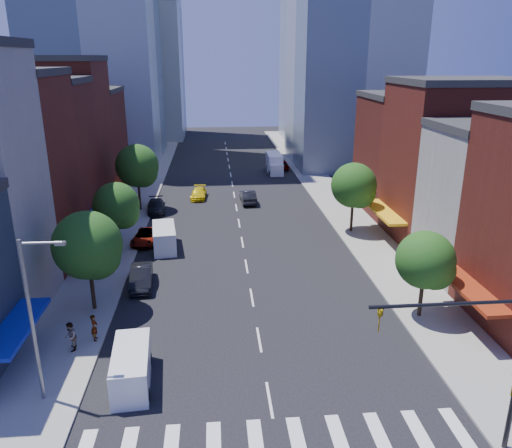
{
  "coord_description": "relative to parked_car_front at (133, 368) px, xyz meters",
  "views": [
    {
      "loc": [
        -2.65,
        -22.15,
        17.4
      ],
      "look_at": [
        0.55,
        14.69,
        5.0
      ],
      "focal_mm": 35.0,
      "sensor_mm": 36.0,
      "label": 1
    }
  ],
  "objects": [
    {
      "name": "tree_right_far",
      "position": [
        19.15,
        23.36,
        4.22
      ],
      "size": [
        4.6,
        4.6,
        7.2
      ],
      "color": "black",
      "rests_on": "sidewalk_right"
    },
    {
      "name": "bldg_right_1",
      "position": [
        28.5,
        12.44,
        5.35
      ],
      "size": [
        12.0,
        8.0,
        12.0
      ],
      "primitive_type": "cube",
      "color": "silver",
      "rests_on": "ground"
    },
    {
      "name": "traffic_signal",
      "position": [
        17.44,
        -7.06,
        3.51
      ],
      "size": [
        7.24,
        2.24,
        8.0
      ],
      "color": "black",
      "rests_on": "sidewalk_right"
    },
    {
      "name": "parked_car_rear",
      "position": [
        -2.0,
        32.36,
        0.07
      ],
      "size": [
        2.48,
        5.1,
        1.43
      ],
      "primitive_type": "imported",
      "rotation": [
        0.0,
        0.0,
        0.1
      ],
      "color": "black",
      "rests_on": "ground"
    },
    {
      "name": "pedestrian_near",
      "position": [
        -3.0,
        4.11,
        0.4
      ],
      "size": [
        0.47,
        0.68,
        1.78
      ],
      "primitive_type": "imported",
      "rotation": [
        0.0,
        0.0,
        1.63
      ],
      "color": "#999999",
      "rests_on": "sidewalk_left"
    },
    {
      "name": "tree_left_near",
      "position": [
        -3.85,
        8.36,
        4.22
      ],
      "size": [
        4.8,
        4.8,
        7.3
      ],
      "color": "black",
      "rests_on": "sidewalk_left"
    },
    {
      "name": "sidewalk_right",
      "position": [
        20.0,
        37.44,
        -0.57
      ],
      "size": [
        5.0,
        120.0,
        0.15
      ],
      "primitive_type": "cube",
      "color": "gray",
      "rests_on": "ground"
    },
    {
      "name": "bldg_left_3",
      "position": [
        -13.5,
        26.44,
        6.85
      ],
      "size": [
        12.0,
        8.0,
        15.0
      ],
      "primitive_type": "cube",
      "color": "#571B15",
      "rests_on": "ground"
    },
    {
      "name": "taxi",
      "position": [
        2.86,
        38.09,
        0.02
      ],
      "size": [
        2.15,
        4.68,
        1.33
      ],
      "primitive_type": "imported",
      "rotation": [
        0.0,
        0.0,
        -0.06
      ],
      "color": "yellow",
      "rests_on": "ground"
    },
    {
      "name": "box_truck",
      "position": [
        14.5,
        52.52,
        0.72
      ],
      "size": [
        2.31,
        7.21,
        2.9
      ],
      "rotation": [
        0.0,
        0.0,
        -0.01
      ],
      "color": "white",
      "rests_on": "ground"
    },
    {
      "name": "bldg_left_4",
      "position": [
        -13.5,
        34.94,
        7.85
      ],
      "size": [
        12.0,
        9.0,
        17.0
      ],
      "primitive_type": "cube",
      "color": "maroon",
      "rests_on": "ground"
    },
    {
      "name": "streetlight",
      "position": [
        -4.31,
        -1.56,
        4.63
      ],
      "size": [
        2.25,
        0.25,
        9.0
      ],
      "color": "slate",
      "rests_on": "sidewalk_left"
    },
    {
      "name": "bldg_right_2",
      "position": [
        28.5,
        21.44,
        6.85
      ],
      "size": [
        12.0,
        10.0,
        15.0
      ],
      "primitive_type": "cube",
      "color": "maroon",
      "rests_on": "ground"
    },
    {
      "name": "parked_car_third",
      "position": [
        -2.0,
        22.02,
        0.0
      ],
      "size": [
        2.65,
        4.89,
        1.3
      ],
      "primitive_type": "imported",
      "rotation": [
        0.0,
        0.0,
        -0.11
      ],
      "color": "#999999",
      "rests_on": "ground"
    },
    {
      "name": "cargo_van_near",
      "position": [
        0.01,
        -0.59,
        0.38
      ],
      "size": [
        2.34,
        5.03,
        2.08
      ],
      "rotation": [
        0.0,
        0.0,
        0.08
      ],
      "color": "silver",
      "rests_on": "ground"
    },
    {
      "name": "tree_right_near",
      "position": [
        19.15,
        5.36,
        3.54
      ],
      "size": [
        4.0,
        4.0,
        6.2
      ],
      "color": "black",
      "rests_on": "sidewalk_right"
    },
    {
      "name": "ground",
      "position": [
        7.5,
        -2.56,
        -0.65
      ],
      "size": [
        220.0,
        220.0,
        0.0
      ],
      "primitive_type": "plane",
      "color": "black",
      "rests_on": "ground"
    },
    {
      "name": "cargo_van_far",
      "position": [
        0.02,
        20.3,
        0.43
      ],
      "size": [
        2.63,
        5.33,
        2.18
      ],
      "rotation": [
        0.0,
        0.0,
        0.12
      ],
      "color": "silver",
      "rests_on": "ground"
    },
    {
      "name": "tree_left_far",
      "position": [
        -3.85,
        33.36,
        4.56
      ],
      "size": [
        5.0,
        5.0,
        7.75
      ],
      "color": "black",
      "rests_on": "sidewalk_left"
    },
    {
      "name": "bldg_right_3",
      "position": [
        28.5,
        31.44,
        5.85
      ],
      "size": [
        12.0,
        10.0,
        13.0
      ],
      "primitive_type": "cube",
      "color": "#571B15",
      "rests_on": "ground"
    },
    {
      "name": "traffic_car_far",
      "position": [
        16.0,
        54.71,
        0.1
      ],
      "size": [
        1.98,
        4.48,
        1.5
      ],
      "primitive_type": "imported",
      "rotation": [
        0.0,
        0.0,
        3.19
      ],
      "color": "#999999",
      "rests_on": "ground"
    },
    {
      "name": "pedestrian_far",
      "position": [
        -4.19,
        3.0,
        0.45
      ],
      "size": [
        0.86,
        1.02,
        1.88
      ],
      "primitive_type": "imported",
      "rotation": [
        0.0,
        0.0,
        -1.4
      ],
      "color": "#999999",
      "rests_on": "sidewalk_left"
    },
    {
      "name": "parked_car_front",
      "position": [
        0.0,
        0.0,
        0.0
      ],
      "size": [
        1.94,
        3.94,
        1.29
      ],
      "primitive_type": "imported",
      "rotation": [
        0.0,
        0.0,
        0.11
      ],
      "color": "#A4A4A8",
      "rests_on": "ground"
    },
    {
      "name": "parked_car_second",
      "position": [
        -1.12,
        12.21,
        0.14
      ],
      "size": [
        2.05,
        4.92,
        1.58
      ],
      "primitive_type": "imported",
      "rotation": [
        0.0,
        0.0,
        0.08
      ],
      "color": "black",
      "rests_on": "ground"
    },
    {
      "name": "sidewalk_left",
      "position": [
        -5.0,
        37.44,
        -0.57
      ],
      "size": [
        5.0,
        120.0,
        0.15
      ],
      "primitive_type": "cube",
      "color": "gray",
      "rests_on": "ground"
    },
    {
      "name": "traffic_car_oncoming",
      "position": [
        9.07,
        35.5,
        0.16
      ],
      "size": [
        1.98,
        5.01,
        1.62
      ],
      "primitive_type": "imported",
      "rotation": [
        0.0,
        0.0,
        3.19
      ],
      "color": "black",
      "rests_on": "ground"
    },
    {
      "name": "tree_left_mid",
      "position": [
        -3.85,
        19.36,
        3.88
      ],
      "size": [
        4.2,
        4.2,
        6.65
      ],
      "color": "black",
      "rests_on": "sidewalk_left"
    },
    {
      "name": "crosswalk",
      "position": [
        7.5,
        -5.56,
        -0.64
      ],
      "size": [
        19.0,
        3.0,
        0.01
      ],
      "primitive_type": "cube",
      "color": "silver",
      "rests_on": "ground"
    },
    {
      "name": "bldg_left_5",
      "position": [
        -13.5,
        44.44,
        5.85
      ],
      "size": [
        12.0,
        10.0,
        13.0
      ],
      "primitive_type": "cube",
      "color": "#571B15",
      "rests_on": "ground"
    },
    {
      "name": "tower_far_w",
      "position": [
        -10.5,
        92.44,
        27.35
      ],
      "size": [
        18.0,
        18.0,
        56.0
      ],
      "primitive_type": "cube",
      "color": "#9EA5AD",
      "rests_on": "ground"
    }
  ]
}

